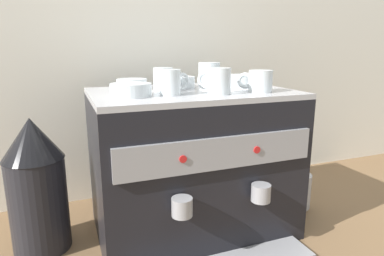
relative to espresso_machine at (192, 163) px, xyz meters
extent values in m
plane|color=brown|center=(0.00, 0.00, -0.24)|extent=(4.00, 4.00, 0.00)
cube|color=silver|center=(0.00, 0.38, 0.28)|extent=(2.80, 0.03, 1.04)
cube|color=black|center=(0.00, 0.00, -0.01)|extent=(0.63, 0.41, 0.46)
cube|color=#B7B7BC|center=(0.00, 0.00, 0.23)|extent=(0.63, 0.41, 0.02)
cube|color=#939399|center=(0.00, -0.21, 0.10)|extent=(0.58, 0.01, 0.09)
cylinder|color=red|center=(-0.11, -0.22, 0.10)|extent=(0.02, 0.01, 0.02)
cylinder|color=red|center=(0.11, -0.22, 0.10)|extent=(0.02, 0.01, 0.02)
cylinder|color=#939399|center=(-0.12, -0.23, -0.03)|extent=(0.06, 0.06, 0.05)
cylinder|color=#939399|center=(0.12, -0.23, -0.03)|extent=(0.06, 0.06, 0.05)
cylinder|color=silver|center=(0.18, -0.10, 0.28)|extent=(0.07, 0.07, 0.07)
torus|color=silver|center=(0.15, -0.07, 0.28)|extent=(0.05, 0.04, 0.05)
cylinder|color=silver|center=(0.11, 0.12, 0.28)|extent=(0.08, 0.08, 0.08)
torus|color=silver|center=(0.16, 0.15, 0.28)|extent=(0.06, 0.04, 0.06)
cylinder|color=silver|center=(-0.09, 0.01, 0.28)|extent=(0.06, 0.06, 0.07)
torus|color=silver|center=(-0.06, -0.02, 0.28)|extent=(0.04, 0.04, 0.05)
cylinder|color=silver|center=(0.04, -0.10, 0.28)|extent=(0.07, 0.07, 0.08)
torus|color=silver|center=(0.02, -0.07, 0.28)|extent=(0.04, 0.05, 0.05)
cylinder|color=silver|center=(-0.10, -0.07, 0.28)|extent=(0.06, 0.06, 0.07)
torus|color=silver|center=(-0.06, -0.06, 0.28)|extent=(0.05, 0.03, 0.05)
cylinder|color=silver|center=(0.19, 0.04, 0.26)|extent=(0.12, 0.12, 0.04)
cylinder|color=silver|center=(0.19, 0.04, 0.25)|extent=(0.07, 0.07, 0.01)
cylinder|color=silver|center=(-0.17, 0.12, 0.26)|extent=(0.10, 0.10, 0.03)
cylinder|color=silver|center=(-0.17, 0.12, 0.25)|extent=(0.05, 0.05, 0.01)
cylinder|color=silver|center=(-0.21, -0.05, 0.26)|extent=(0.12, 0.12, 0.04)
cylinder|color=silver|center=(-0.21, -0.05, 0.25)|extent=(0.06, 0.06, 0.01)
cylinder|color=silver|center=(-0.01, 0.09, 0.26)|extent=(0.10, 0.10, 0.04)
cylinder|color=silver|center=(-0.01, 0.09, 0.25)|extent=(0.06, 0.06, 0.01)
cylinder|color=black|center=(-0.48, 0.06, -0.09)|extent=(0.17, 0.17, 0.29)
cone|color=black|center=(-0.48, 0.06, 0.12)|extent=(0.18, 0.18, 0.12)
cylinder|color=#B7B7BC|center=(0.44, 0.00, -0.17)|extent=(0.11, 0.11, 0.13)
camera|label=1|loc=(-0.39, -0.99, 0.38)|focal=31.52mm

